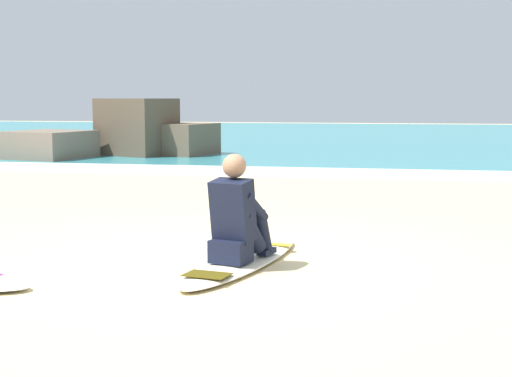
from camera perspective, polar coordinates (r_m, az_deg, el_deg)
name	(u,v)px	position (r m, az deg, el deg)	size (l,w,h in m)	color
ground_plane	(216,265)	(6.80, -3.09, -5.84)	(80.00, 80.00, 0.00)	beige
sea	(360,137)	(28.32, 7.94, 3.88)	(80.00, 28.00, 0.10)	teal
breaking_foam	(318,173)	(14.70, 4.77, 1.22)	(80.00, 0.90, 0.11)	white
surfboard_main	(243,261)	(6.81, -1.01, -5.52)	(0.94, 2.40, 0.08)	#EFE5C6
surfer_seated	(237,220)	(6.59, -1.44, -2.39)	(0.51, 0.76, 0.95)	black
rock_outcrop_distant	(132,138)	(18.82, -9.42, 3.81)	(4.68, 3.87, 1.50)	brown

